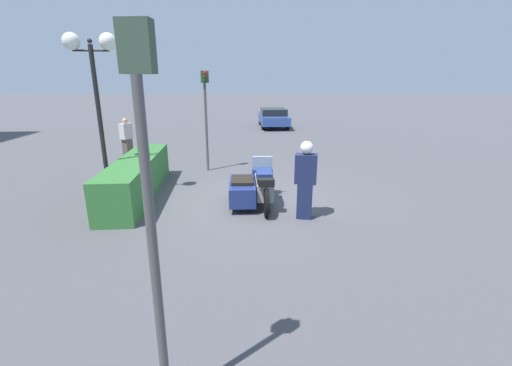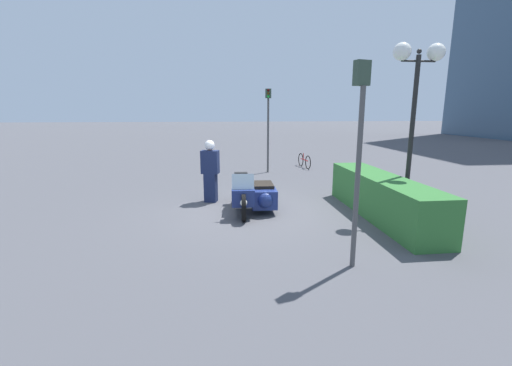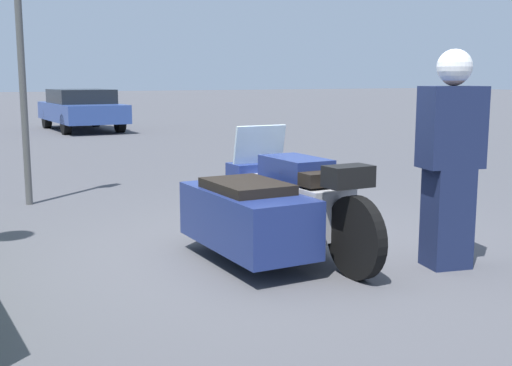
% 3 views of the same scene
% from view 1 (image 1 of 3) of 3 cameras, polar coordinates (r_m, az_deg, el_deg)
% --- Properties ---
extents(ground_plane, '(160.00, 160.00, 0.00)m').
position_cam_1_polar(ground_plane, '(9.47, -0.54, -3.22)').
color(ground_plane, '#4C4C51').
extents(police_motorcycle, '(2.59, 1.28, 1.17)m').
position_cam_1_polar(police_motorcycle, '(9.26, -0.66, -0.59)').
color(police_motorcycle, black).
rests_on(police_motorcycle, ground).
extents(officer_rider, '(0.44, 0.58, 1.89)m').
position_cam_1_polar(officer_rider, '(8.22, 8.25, 0.79)').
color(officer_rider, '#192347').
rests_on(officer_rider, ground).
extents(hedge_bush_curbside, '(4.86, 0.98, 1.08)m').
position_cam_1_polar(hedge_bush_curbside, '(10.48, -19.23, 0.89)').
color(hedge_bush_curbside, '#337033').
rests_on(hedge_bush_curbside, ground).
extents(twin_lamp_post, '(0.43, 1.33, 4.39)m').
position_cam_1_polar(twin_lamp_post, '(10.20, -25.57, 17.37)').
color(twin_lamp_post, black).
rests_on(twin_lamp_post, ground).
extents(traffic_light_near, '(0.23, 0.29, 3.55)m').
position_cam_1_polar(traffic_light_near, '(12.55, -8.38, 12.41)').
color(traffic_light_near, '#4C4C4C').
rests_on(traffic_light_near, ground).
extents(traffic_light_far, '(0.22, 0.28, 3.69)m').
position_cam_1_polar(traffic_light_far, '(3.04, -17.54, -0.10)').
color(traffic_light_far, '#4C4C4C').
rests_on(traffic_light_far, ground).
extents(parked_car_background, '(4.62, 1.99, 1.31)m').
position_cam_1_polar(parked_car_background, '(24.83, 2.91, 10.90)').
color(parked_car_background, '#2D478C').
rests_on(parked_car_background, ground).
extents(pedestrian_bystander, '(0.57, 0.50, 1.71)m').
position_cam_1_polar(pedestrian_bystander, '(15.74, -20.75, 7.00)').
color(pedestrian_bystander, brown).
rests_on(pedestrian_bystander, ground).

